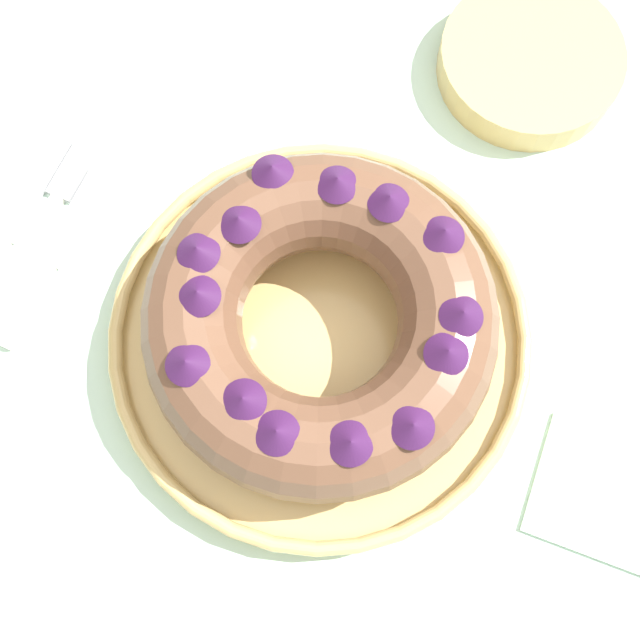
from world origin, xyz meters
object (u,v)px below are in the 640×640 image
(fork, at_px, (43,224))
(side_bowl, at_px, (530,62))
(napkin, at_px, (623,502))
(bundt_cake, at_px, (320,320))
(cake_knife, at_px, (46,268))
(serving_dish, at_px, (320,337))
(serving_knife, at_px, (1,244))

(fork, xyz_separation_m, side_bowl, (0.34, 0.32, 0.01))
(fork, relative_size, napkin, 1.39)
(bundt_cake, height_order, cake_knife, bundt_cake)
(serving_dish, relative_size, cake_knife, 1.96)
(bundt_cake, bearing_deg, fork, -179.77)
(serving_dish, bearing_deg, fork, -179.78)
(serving_knife, height_order, cake_knife, same)
(serving_dish, relative_size, serving_knife, 1.57)
(serving_knife, height_order, napkin, serving_knife)
(side_bowl, bearing_deg, serving_knife, -136.11)
(serving_dish, xyz_separation_m, serving_knife, (-0.30, -0.03, -0.01))
(fork, distance_m, napkin, 0.55)
(cake_knife, bearing_deg, serving_dish, 13.24)
(fork, height_order, cake_knife, cake_knife)
(serving_dish, height_order, serving_knife, serving_dish)
(fork, bearing_deg, side_bowl, 46.18)
(bundt_cake, bearing_deg, serving_knife, -173.79)
(serving_knife, relative_size, cake_knife, 1.25)
(bundt_cake, bearing_deg, napkin, -5.04)
(fork, height_order, napkin, fork)
(bundt_cake, xyz_separation_m, serving_knife, (-0.30, -0.03, -0.07))
(bundt_cake, bearing_deg, side_bowl, 77.19)
(fork, relative_size, serving_knife, 0.89)
(serving_knife, bearing_deg, cake_knife, -4.40)
(bundt_cake, height_order, fork, bundt_cake)
(bundt_cake, height_order, side_bowl, bundt_cake)
(side_bowl, bearing_deg, serving_dish, -102.80)
(bundt_cake, relative_size, side_bowl, 1.62)
(serving_knife, bearing_deg, serving_dish, 6.81)
(fork, distance_m, cake_knife, 0.04)
(side_bowl, relative_size, napkin, 1.18)
(serving_dish, distance_m, napkin, 0.28)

